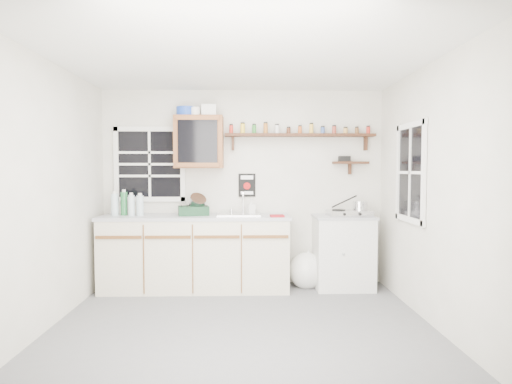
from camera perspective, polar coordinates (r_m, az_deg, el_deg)
The scene contains 18 objects.
room at distance 3.95m, azimuth -1.87°, elevation -0.35°, with size 3.64×3.24×2.54m.
main_cabinet at distance 5.38m, azimuth -8.04°, elevation -7.96°, with size 2.31×0.63×0.92m.
right_cabinet at distance 5.50m, azimuth 11.52°, elevation -7.79°, with size 0.73×0.57×0.91m.
sink at distance 5.28m, azimuth -2.27°, elevation -2.98°, with size 0.52×0.44×0.29m.
upper_cabinet at distance 5.43m, azimuth -7.60°, elevation 6.61°, with size 0.60×0.32×0.65m.
upper_cabinet_clutter at distance 5.47m, azimuth -8.17°, elevation 10.62°, with size 0.50×0.24×0.14m.
spice_shelf at distance 5.52m, azimuth 5.69°, elevation 7.66°, with size 1.91×0.18×0.35m.
secondary_shelf at distance 5.63m, azimuth 12.24°, elevation 3.91°, with size 0.45×0.16×0.24m.
warning_sign at distance 5.53m, azimuth -1.21°, elevation 0.92°, with size 0.22×0.02×0.30m.
window_back at distance 5.67m, azimuth -13.99°, elevation 3.61°, with size 0.93×0.03×0.98m.
window_right at distance 4.82m, azimuth 19.93°, elevation 2.45°, with size 0.03×0.78×1.08m.
water_bottles at distance 5.46m, azimuth -16.82°, elevation -1.58°, with size 0.39×0.15×0.32m.
dish_rack at distance 5.33m, azimuth -8.18°, elevation -2.11°, with size 0.41×0.34×0.28m.
soap_bottle at distance 5.34m, azimuth -0.67°, elevation -1.99°, with size 0.09×0.09×0.19m, color silver.
rag at distance 5.09m, azimuth 2.83°, elevation -3.20°, with size 0.16×0.14×0.02m, color maroon.
hotplate at distance 5.43m, azimuth 12.34°, elevation -2.73°, with size 0.55×0.32×0.08m.
saucepan at distance 5.46m, azimuth 13.64°, elevation -1.78°, with size 0.41×0.31×0.19m.
trash_bag at distance 5.52m, azimuth 6.76°, elevation -10.33°, with size 0.43×0.39×0.49m.
Camera 1 is at (0.03, -3.94, 1.48)m, focal length 30.00 mm.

